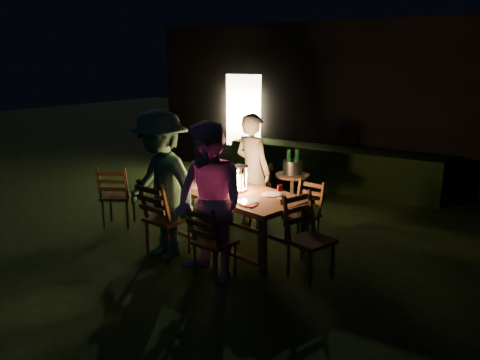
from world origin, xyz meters
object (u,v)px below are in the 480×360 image
Objects in this scene: chair_near_left at (167,232)px; chair_far_left at (250,207)px; chair_spare at (118,206)px; person_house_side at (253,171)px; ice_bucket at (293,167)px; lantern at (240,180)px; chair_far_right at (303,225)px; bottle_bucket_a at (289,164)px; bottle_table at (221,178)px; bottle_bucket_b at (297,164)px; person_opp_left at (161,186)px; side_table at (292,179)px; chair_near_right at (214,254)px; chair_end at (309,253)px; person_opp_right at (210,203)px; dining_table at (234,197)px.

chair_near_left reaches higher than chair_far_left.
chair_spare is 0.58× the size of person_house_side.
ice_bucket is (0.35, 0.69, 0.52)m from chair_far_left.
person_house_side is at bearing 110.25° from lantern.
bottle_bucket_a is (-0.67, 0.88, 0.61)m from chair_far_right.
bottle_table is 1.48m from bottle_bucket_a.
chair_near_left is at bearing 51.16° from chair_far_right.
bottle_bucket_b reaches higher than chair_spare.
person_opp_left reaches higher than bottle_bucket_a.
chair_far_right is 2.78× the size of bottle_bucket_b.
bottle_bucket_b is (0.08, 1.55, -0.07)m from lantern.
chair_near_right is at bearing -85.58° from side_table.
chair_near_left reaches higher than chair_near_right.
chair_near_left reaches higher than side_table.
chair_far_left is 1.09m from lantern.
chair_near_right is at bearing 80.46° from chair_far_right.
bottle_table reaches higher than side_table.
ice_bucket is at bearing -105.30° from person_house_side.
person_opp_left is (-0.36, -1.60, 0.08)m from person_house_side.
chair_end is 1.95m from person_house_side.
chair_far_left is 1.92m from person_opp_right.
bottle_table reaches higher than chair_near_left.
chair_spare is at bearing -140.02° from ice_bucket.
bottle_bucket_a is at bearing 101.38° from dining_table.
bottle_bucket_a and bottle_bucket_b have the same top height.
person_opp_right is 6.47× the size of bottle_table.
chair_near_left is 1.07m from person_opp_right.
person_house_side is 1.87m from person_opp_right.
chair_far_left reaches higher than chair_far_right.
chair_spare is 2.74m from ice_bucket.
chair_near_right is at bearing -59.57° from dining_table.
chair_near_right is 3.10× the size of ice_bucket.
person_opp_left is at bearing -49.86° from chair_spare.
chair_near_left reaches higher than chair_spare.
bottle_bucket_a is (-0.05, -0.04, 0.24)m from side_table.
chair_near_left is 3.02× the size of lantern.
person_opp_right reaches higher than bottle_bucket_b.
dining_table is at bearing -93.18° from ice_bucket.
side_table is at bearing 89.01° from lantern.
bottle_bucket_a reaches higher than chair_near_right.
person_opp_right is 5.67× the size of bottle_bucket_b.
lantern is at bearing 124.38° from chair_far_left.
chair_far_right is 1.16m from side_table.
bottle_bucket_a reaches higher than chair_end.
person_opp_left reaches higher than lantern.
chair_far_right is 0.89× the size of chair_end.
person_opp_left is 0.84m from bottle_table.
person_opp_right is (0.53, -1.75, 0.60)m from chair_far_left.
person_opp_left is at bearing -57.72° from chair_end.
ice_bucket reaches higher than chair_far_right.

